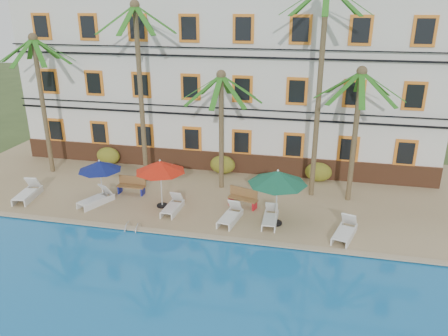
% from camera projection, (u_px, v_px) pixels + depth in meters
% --- Properties ---
extents(ground, '(100.00, 100.00, 0.00)m').
position_uv_depth(ground, '(182.00, 229.00, 20.09)').
color(ground, '#384C23').
rests_on(ground, ground).
extents(pool_deck, '(30.00, 12.00, 0.25)m').
position_uv_depth(pool_deck, '(209.00, 185.00, 24.61)').
color(pool_deck, tan).
rests_on(pool_deck, ground).
extents(swimming_pool, '(26.00, 12.00, 0.20)m').
position_uv_depth(swimming_pool, '(115.00, 332.00, 13.67)').
color(swimming_pool, '#176CB3').
rests_on(swimming_pool, ground).
extents(pool_coping, '(30.00, 0.35, 0.06)m').
position_uv_depth(pool_coping, '(176.00, 233.00, 19.17)').
color(pool_coping, tan).
rests_on(pool_coping, pool_deck).
extents(hotel_building, '(25.40, 6.44, 10.22)m').
position_uv_depth(hotel_building, '(227.00, 77.00, 27.29)').
color(hotel_building, silver).
rests_on(hotel_building, pool_deck).
extents(palm_a, '(4.23, 4.23, 7.99)m').
position_uv_depth(palm_a, '(40.00, 86.00, 24.47)').
color(palm_a, brown).
rests_on(palm_a, pool_deck).
extents(palm_b, '(4.23, 4.23, 9.66)m').
position_uv_depth(palm_b, '(139.00, 73.00, 22.84)').
color(palm_b, brown).
rests_on(palm_b, pool_deck).
extents(palm_c, '(4.23, 4.23, 6.37)m').
position_uv_depth(palm_c, '(221.00, 113.00, 22.55)').
color(palm_c, brown).
rests_on(palm_c, pool_deck).
extents(palm_d, '(4.23, 4.23, 10.57)m').
position_uv_depth(palm_d, '(321.00, 69.00, 20.73)').
color(palm_d, brown).
rests_on(palm_d, pool_deck).
extents(palm_e, '(4.23, 4.23, 6.79)m').
position_uv_depth(palm_e, '(357.00, 116.00, 20.94)').
color(palm_e, brown).
rests_on(palm_e, pool_deck).
extents(shrub_left, '(1.50, 0.90, 1.10)m').
position_uv_depth(shrub_left, '(108.00, 156.00, 27.21)').
color(shrub_left, '#2A4F16').
rests_on(shrub_left, pool_deck).
extents(shrub_mid, '(1.50, 0.90, 1.10)m').
position_uv_depth(shrub_mid, '(223.00, 165.00, 25.74)').
color(shrub_mid, '#2A4F16').
rests_on(shrub_mid, pool_deck).
extents(shrub_right, '(1.50, 0.90, 1.10)m').
position_uv_depth(shrub_right, '(318.00, 172.00, 24.63)').
color(shrub_right, '#2A4F16').
rests_on(shrub_right, pool_deck).
extents(umbrella_blue, '(2.19, 2.19, 2.20)m').
position_uv_depth(umbrella_blue, '(100.00, 166.00, 21.80)').
color(umbrella_blue, black).
rests_on(umbrella_blue, pool_deck).
extents(umbrella_red, '(2.48, 2.48, 2.48)m').
position_uv_depth(umbrella_red, '(160.00, 167.00, 21.01)').
color(umbrella_red, black).
rests_on(umbrella_red, pool_deck).
extents(umbrella_green, '(2.68, 2.68, 2.68)m').
position_uv_depth(umbrella_green, '(278.00, 178.00, 19.23)').
color(umbrella_green, black).
rests_on(umbrella_green, pool_deck).
extents(lounger_a, '(1.03, 2.12, 0.96)m').
position_uv_depth(lounger_a, '(28.00, 193.00, 22.56)').
color(lounger_a, silver).
rests_on(lounger_a, pool_deck).
extents(lounger_b, '(1.38, 2.00, 0.89)m').
position_uv_depth(lounger_b, '(96.00, 199.00, 21.92)').
color(lounger_b, silver).
rests_on(lounger_b, pool_deck).
extents(lounger_c, '(0.70, 1.78, 0.83)m').
position_uv_depth(lounger_c, '(173.00, 206.00, 21.15)').
color(lounger_c, silver).
rests_on(lounger_c, pool_deck).
extents(lounger_d, '(0.95, 1.93, 0.87)m').
position_uv_depth(lounger_d, '(230.00, 216.00, 20.19)').
color(lounger_d, silver).
rests_on(lounger_d, pool_deck).
extents(lounger_e, '(0.66, 1.78, 0.84)m').
position_uv_depth(lounger_e, '(270.00, 218.00, 20.03)').
color(lounger_e, silver).
rests_on(lounger_e, pool_deck).
extents(lounger_f, '(1.20, 2.04, 0.91)m').
position_uv_depth(lounger_f, '(345.00, 231.00, 18.81)').
color(lounger_f, silver).
rests_on(lounger_f, pool_deck).
extents(bench_left, '(1.50, 0.49, 0.93)m').
position_uv_depth(bench_left, '(132.00, 185.00, 23.09)').
color(bench_left, olive).
rests_on(bench_left, pool_deck).
extents(bench_right, '(1.57, 0.89, 0.93)m').
position_uv_depth(bench_right, '(244.00, 197.00, 21.62)').
color(bench_right, olive).
rests_on(bench_right, pool_deck).
extents(pool_ladder, '(0.54, 0.74, 0.74)m').
position_uv_depth(pool_ladder, '(133.00, 230.00, 19.48)').
color(pool_ladder, silver).
rests_on(pool_ladder, ground).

